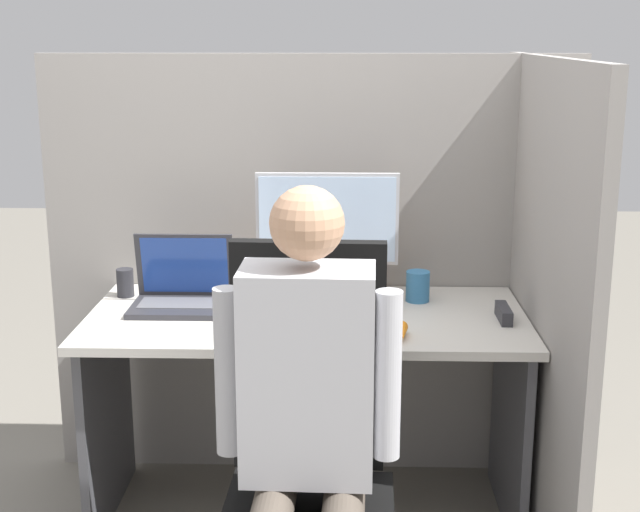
# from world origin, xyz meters

# --- Properties ---
(cubicle_panel_back) EXTENTS (1.99, 0.04, 1.61)m
(cubicle_panel_back) POSITION_xyz_m (0.00, 0.73, 0.81)
(cubicle_panel_back) COLOR gray
(cubicle_panel_back) RESTS_ON ground
(cubicle_panel_right) EXTENTS (0.04, 1.35, 1.61)m
(cubicle_panel_right) POSITION_xyz_m (0.77, 0.28, 0.81)
(cubicle_panel_right) COLOR gray
(cubicle_panel_right) RESTS_ON ground
(desk) EXTENTS (1.49, 0.71, 0.75)m
(desk) POSITION_xyz_m (0.00, 0.35, 0.57)
(desk) COLOR beige
(desk) RESTS_ON ground
(paper_box) EXTENTS (0.35, 0.22, 0.06)m
(paper_box) POSITION_xyz_m (0.07, 0.52, 0.78)
(paper_box) COLOR orange
(paper_box) RESTS_ON desk
(monitor) EXTENTS (0.50, 0.19, 0.40)m
(monitor) POSITION_xyz_m (0.07, 0.52, 1.03)
(monitor) COLOR #B2B2B7
(monitor) RESTS_ON paper_box
(laptop) EXTENTS (0.34, 0.24, 0.25)m
(laptop) POSITION_xyz_m (-0.44, 0.42, 0.80)
(laptop) COLOR #2D2D33
(laptop) RESTS_ON desk
(mouse) EXTENTS (0.07, 0.04, 0.04)m
(mouse) POSITION_xyz_m (-0.19, 0.27, 0.77)
(mouse) COLOR black
(mouse) RESTS_ON desk
(stapler) EXTENTS (0.04, 0.15, 0.05)m
(stapler) POSITION_xyz_m (0.66, 0.31, 0.78)
(stapler) COLOR #2D2D33
(stapler) RESTS_ON desk
(carrot_toy) EXTENTS (0.04, 0.13, 0.04)m
(carrot_toy) POSITION_xyz_m (0.31, 0.11, 0.77)
(carrot_toy) COLOR orange
(carrot_toy) RESTS_ON desk
(office_chair) EXTENTS (0.52, 0.57, 1.12)m
(office_chair) POSITION_xyz_m (0.03, -0.28, 0.55)
(office_chair) COLOR black
(office_chair) RESTS_ON ground
(person) EXTENTS (0.48, 0.41, 1.32)m
(person) POSITION_xyz_m (0.04, -0.45, 0.76)
(person) COLOR brown
(person) RESTS_ON ground
(coffee_mug) EXTENTS (0.08, 0.08, 0.11)m
(coffee_mug) POSITION_xyz_m (0.39, 0.52, 0.81)
(coffee_mug) COLOR teal
(coffee_mug) RESTS_ON desk
(pen_cup) EXTENTS (0.06, 0.06, 0.10)m
(pen_cup) POSITION_xyz_m (-0.67, 0.55, 0.80)
(pen_cup) COLOR #28282D
(pen_cup) RESTS_ON desk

